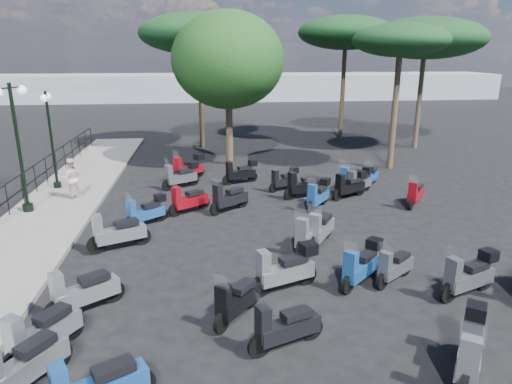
{
  "coord_description": "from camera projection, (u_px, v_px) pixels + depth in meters",
  "views": [
    {
      "loc": [
        -0.96,
        -12.26,
        5.55
      ],
      "look_at": [
        0.62,
        1.81,
        1.2
      ],
      "focal_mm": 32.0,
      "sensor_mm": 36.0,
      "label": 1
    }
  ],
  "objects": [
    {
      "name": "ground",
      "position": [
        242.0,
        250.0,
        13.38
      ],
      "size": [
        120.0,
        120.0,
        0.0
      ],
      "primitive_type": "plane",
      "color": "black",
      "rests_on": "ground"
    },
    {
      "name": "sidewalk",
      "position": [
        45.0,
        220.0,
        15.51
      ],
      "size": [
        3.0,
        30.0,
        0.15
      ],
      "primitive_type": "cube",
      "color": "slate",
      "rests_on": "ground"
    },
    {
      "name": "lamp_post_1",
      "position": [
        18.0,
        140.0,
        15.46
      ],
      "size": [
        0.72,
        1.22,
        4.45
      ],
      "rotation": [
        0.0,
        0.0,
        -0.42
      ],
      "color": "black",
      "rests_on": "sidewalk"
    },
    {
      "name": "lamp_post_2",
      "position": [
        51.0,
        134.0,
        18.35
      ],
      "size": [
        0.42,
        1.15,
        3.95
      ],
      "rotation": [
        0.0,
        0.0,
        0.16
      ],
      "color": "black",
      "rests_on": "sidewalk"
    },
    {
      "name": "pedestrian_far",
      "position": [
        71.0,
        178.0,
        17.46
      ],
      "size": [
        0.92,
        0.83,
        1.56
      ],
      "primitive_type": "imported",
      "rotation": [
        0.0,
        0.0,
        3.52
      ],
      "color": "beige",
      "rests_on": "sidewalk"
    },
    {
      "name": "scooter_0",
      "position": [
        23.0,
        367.0,
        7.63
      ],
      "size": [
        1.12,
        1.61,
        1.46
      ],
      "rotation": [
        0.0,
        0.0,
        2.57
      ],
      "color": "black",
      "rests_on": "ground"
    },
    {
      "name": "scooter_1",
      "position": [
        83.0,
        292.0,
        10.02
      ],
      "size": [
        1.54,
        1.15,
        1.44
      ],
      "rotation": [
        0.0,
        0.0,
        2.19
      ],
      "color": "black",
      "rests_on": "ground"
    },
    {
      "name": "scooter_2",
      "position": [
        117.0,
        233.0,
        13.26
      ],
      "size": [
        1.75,
        0.96,
        1.48
      ],
      "rotation": [
        0.0,
        0.0,
        1.99
      ],
      "color": "black",
      "rests_on": "ground"
    },
    {
      "name": "scooter_3",
      "position": [
        188.0,
        200.0,
        16.31
      ],
      "size": [
        1.46,
        1.09,
        1.36
      ],
      "rotation": [
        0.0,
        0.0,
        2.19
      ],
      "color": "black",
      "rests_on": "ground"
    },
    {
      "name": "scooter_4",
      "position": [
        146.0,
        212.0,
        15.14
      ],
      "size": [
        1.36,
        1.12,
        1.28
      ],
      "rotation": [
        0.0,
        0.0,
        2.23
      ],
      "color": "black",
      "rests_on": "ground"
    },
    {
      "name": "scooter_5",
      "position": [
        181.0,
        176.0,
        19.33
      ],
      "size": [
        1.55,
        1.07,
        1.38
      ],
      "rotation": [
        0.0,
        0.0,
        2.12
      ],
      "color": "black",
      "rests_on": "ground"
    },
    {
      "name": "scooter_7",
      "position": [
        285.0,
        328.0,
        8.79
      ],
      "size": [
        1.59,
        0.82,
        1.33
      ],
      "rotation": [
        0.0,
        0.0,
        1.95
      ],
      "color": "black",
      "rests_on": "ground"
    },
    {
      "name": "scooter_8",
      "position": [
        236.0,
        301.0,
        9.75
      ],
      "size": [
        1.11,
        1.37,
        1.32
      ],
      "rotation": [
        0.0,
        0.0,
        2.48
      ],
      "color": "black",
      "rests_on": "ground"
    },
    {
      "name": "scooter_9",
      "position": [
        229.0,
        199.0,
        16.46
      ],
      "size": [
        1.47,
        1.17,
        1.41
      ],
      "rotation": [
        0.0,
        0.0,
        2.23
      ],
      "color": "black",
      "rests_on": "ground"
    },
    {
      "name": "scooter_10",
      "position": [
        241.0,
        173.0,
        20.0
      ],
      "size": [
        1.59,
        0.79,
        1.31
      ],
      "rotation": [
        0.0,
        0.0,
        1.91
      ],
      "color": "black",
      "rests_on": "ground"
    },
    {
      "name": "scooter_11",
      "position": [
        188.0,
        168.0,
        20.55
      ],
      "size": [
        1.47,
        1.36,
        1.46
      ],
      "rotation": [
        0.0,
        0.0,
        2.31
      ],
      "color": "black",
      "rests_on": "ground"
    },
    {
      "name": "scooter_12",
      "position": [
        470.0,
        350.0,
        8.01
      ],
      "size": [
        1.2,
        1.58,
        1.45
      ],
      "rotation": [
        0.0,
        0.0,
        2.53
      ],
      "color": "black",
      "rests_on": "ground"
    },
    {
      "name": "scooter_13",
      "position": [
        361.0,
        265.0,
        11.24
      ],
      "size": [
        1.37,
        1.28,
        1.36
      ],
      "rotation": [
        0.0,
        0.0,
        2.31
      ],
      "color": "black",
      "rests_on": "ground"
    },
    {
      "name": "scooter_14",
      "position": [
        285.0,
        269.0,
        10.95
      ],
      "size": [
        1.76,
        0.92,
        1.46
      ],
      "rotation": [
        0.0,
        0.0,
        1.94
      ],
      "color": "black",
      "rests_on": "ground"
    },
    {
      "name": "scooter_15",
      "position": [
        308.0,
        234.0,
        13.23
      ],
      "size": [
        1.12,
        1.6,
        1.46
      ],
      "rotation": [
        0.0,
        0.0,
        2.56
      ],
      "color": "black",
      "rests_on": "ground"
    },
    {
      "name": "scooter_16",
      "position": [
        303.0,
        186.0,
        17.98
      ],
      "size": [
        1.72,
        0.81,
        1.42
      ],
      "rotation": [
        0.0,
        0.0,
        1.9
      ],
      "color": "black",
      "rests_on": "ground"
    },
    {
      "name": "scooter_17",
      "position": [
        284.0,
        180.0,
        19.03
      ],
      "size": [
        1.35,
        0.9,
        1.19
      ],
      "rotation": [
        0.0,
        0.0,
        2.09
      ],
      "color": "black",
      "rests_on": "ground"
    },
    {
      "name": "scooter_19",
      "position": [
        469.0,
        276.0,
        10.7
      ],
      "size": [
        1.67,
        0.88,
        1.39
      ],
      "rotation": [
        0.0,
        0.0,
        1.94
      ],
      "color": "black",
      "rests_on": "ground"
    },
    {
      "name": "scooter_20",
      "position": [
        394.0,
        267.0,
        11.35
      ],
      "size": [
        1.3,
        1.0,
        1.23
      ],
      "rotation": [
        0.0,
        0.0,
        2.2
      ],
      "color": "black",
      "rests_on": "ground"
    },
    {
      "name": "scooter_21",
      "position": [
        318.0,
        195.0,
        16.8
      ],
      "size": [
        1.15,
        1.41,
        1.33
      ],
      "rotation": [
        0.0,
        0.0,
        2.49
      ],
      "color": "black",
      "rests_on": "ground"
    },
    {
      "name": "scooter_22",
      "position": [
        349.0,
        180.0,
        18.82
      ],
      "size": [
        1.31,
        1.44,
        1.46
      ],
      "rotation": [
        0.0,
        0.0,
        2.41
      ],
      "color": "black",
      "rests_on": "ground"
    },
    {
      "name": "scooter_23",
      "position": [
        371.0,
        176.0,
        19.7
      ],
      "size": [
        1.01,
        1.27,
        1.21
      ],
      "rotation": [
        0.0,
        0.0,
        2.49
      ],
      "color": "black",
      "rests_on": "ground"
    },
    {
      "name": "scooter_27",
      "position": [
        415.0,
        194.0,
        17.09
      ],
      "size": [
        1.12,
        1.35,
        1.31
      ],
      "rotation": [
        0.0,
        0.0,
        2.46
      ],
      "color": "black",
      "rests_on": "ground"
    },
    {
      "name": "scooter_28",
      "position": [
        350.0,
        186.0,
        17.99
      ],
      "size": [
        1.55,
        0.97,
        1.34
      ],
      "rotation": [
        0.0,
        0.0,
        2.05
      ],
      "color": "black",
      "rests_on": "ground"
    },
    {
      "name": "scooter_29",
      "position": [
        359.0,
        182.0,
        18.52
      ],
      "size": [
        1.41,
        1.19,
        1.34
      ],
      "rotation": [
        0.0,
        0.0,
        2.25
      ],
      "color": "black",
      "rests_on": "ground"
    },
    {
      "name": "scooter_30",
      "position": [
        320.0,
        229.0,
        13.57
      ],
      "size": [
        1.12,
        1.6,
        1.46
      ],
      "rotation": [
        0.0,
        0.0,
        2.56
      ],
      "color": "black",
      "rests_on": "ground"
    },
    {
      "name": "scooter_32",
      "position": [
        42.0,
        334.0,
        8.51
      ],
      "size": [
        1.12,
        1.61,
        1.46
      ],
      "rotation": [
        0.0,
        0.0,
        2.57
      ],
      "color": "black",
      "rests_on": "ground"
    },
    {
      "name": "broadleaf_tree",
      "position": [
        228.0,
        60.0,
        22.05
      ],
      "size": [
        5.5,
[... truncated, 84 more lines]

